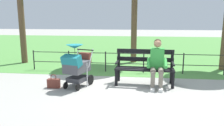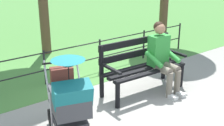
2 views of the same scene
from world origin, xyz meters
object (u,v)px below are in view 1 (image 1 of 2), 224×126
(stroller, at_px, (77,65))
(handbag, at_px, (54,83))
(park_bench, at_px, (145,65))
(person_on_bench, at_px, (157,62))

(stroller, xyz_separation_m, handbag, (0.60, 0.15, -0.47))
(park_bench, height_order, stroller, stroller)
(park_bench, distance_m, handbag, 2.51)
(handbag, bearing_deg, stroller, -165.70)
(person_on_bench, distance_m, handbag, 2.80)
(person_on_bench, bearing_deg, handbag, 9.39)
(person_on_bench, distance_m, stroller, 2.13)
(park_bench, height_order, handbag, park_bench)
(park_bench, distance_m, person_on_bench, 0.42)
(stroller, bearing_deg, park_bench, -163.88)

